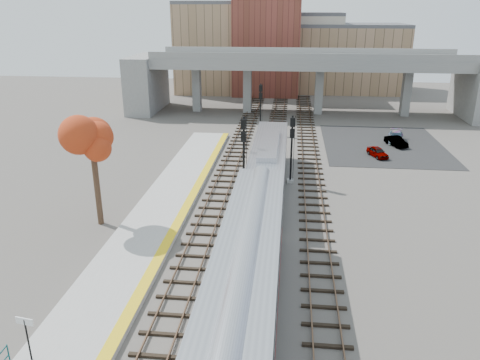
% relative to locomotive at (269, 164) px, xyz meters
% --- Properties ---
extents(ground, '(160.00, 160.00, 0.00)m').
position_rel_locomotive_xyz_m(ground, '(-1.00, -12.23, -2.28)').
color(ground, '#47423D').
rests_on(ground, ground).
extents(platform, '(4.50, 60.00, 0.35)m').
position_rel_locomotive_xyz_m(platform, '(-8.25, -12.23, -2.10)').
color(platform, '#9E9E99').
rests_on(platform, ground).
extents(yellow_strip, '(0.70, 60.00, 0.01)m').
position_rel_locomotive_xyz_m(yellow_strip, '(-6.35, -12.23, -1.92)').
color(yellow_strip, yellow).
rests_on(yellow_strip, platform).
extents(tracks, '(10.70, 95.00, 0.25)m').
position_rel_locomotive_xyz_m(tracks, '(-0.07, 0.27, -2.20)').
color(tracks, black).
rests_on(tracks, ground).
extents(overpass, '(54.00, 12.00, 9.50)m').
position_rel_locomotive_xyz_m(overpass, '(3.92, 32.77, 3.53)').
color(overpass, slate).
rests_on(overpass, ground).
extents(buildings_far, '(43.00, 21.00, 20.60)m').
position_rel_locomotive_xyz_m(buildings_far, '(0.26, 54.34, 5.60)').
color(buildings_far, '#A17E5D').
rests_on(buildings_far, ground).
extents(parking_lot, '(14.00, 18.00, 0.04)m').
position_rel_locomotive_xyz_m(parking_lot, '(13.00, 15.77, -2.26)').
color(parking_lot, black).
rests_on(parking_lot, ground).
extents(locomotive, '(3.02, 19.05, 4.10)m').
position_rel_locomotive_xyz_m(locomotive, '(0.00, 0.00, 0.00)').
color(locomotive, '#A8AAB2').
rests_on(locomotive, ground).
extents(coach, '(3.03, 25.00, 5.00)m').
position_rel_locomotive_xyz_m(coach, '(-0.00, -22.61, 0.52)').
color(coach, '#A8AAB2').
rests_on(coach, ground).
extents(signal_mast_near, '(0.60, 0.64, 6.91)m').
position_rel_locomotive_xyz_m(signal_mast_near, '(-2.10, -1.60, 1.13)').
color(signal_mast_near, '#9E9E99').
rests_on(signal_mast_near, ground).
extents(signal_mast_mid, '(0.60, 0.64, 6.40)m').
position_rel_locomotive_xyz_m(signal_mast_mid, '(2.00, 1.53, 0.77)').
color(signal_mast_mid, '#9E9E99').
rests_on(signal_mast_mid, ground).
extents(signal_mast_far, '(0.60, 0.64, 6.41)m').
position_rel_locomotive_xyz_m(signal_mast_far, '(-2.10, 19.96, 0.77)').
color(signal_mast_far, '#9E9E99').
rests_on(signal_mast_far, ground).
extents(station_sign, '(0.90, 0.19, 2.27)m').
position_rel_locomotive_xyz_m(station_sign, '(-9.62, -23.82, -0.30)').
color(station_sign, black).
rests_on(station_sign, platform).
extents(tree, '(3.60, 3.60, 8.98)m').
position_rel_locomotive_xyz_m(tree, '(-12.32, -8.90, 4.39)').
color(tree, '#382619').
rests_on(tree, ground).
extents(car_a, '(2.30, 3.40, 1.08)m').
position_rel_locomotive_xyz_m(car_a, '(11.48, 10.64, -1.70)').
color(car_a, '#99999E').
rests_on(car_a, parking_lot).
extents(car_b, '(2.42, 3.63, 1.13)m').
position_rel_locomotive_xyz_m(car_b, '(14.38, 15.24, -1.67)').
color(car_b, '#99999E').
rests_on(car_b, parking_lot).
extents(car_c, '(2.50, 4.61, 1.27)m').
position_rel_locomotive_xyz_m(car_c, '(14.72, 17.09, -1.60)').
color(car_c, '#99999E').
rests_on(car_c, parking_lot).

